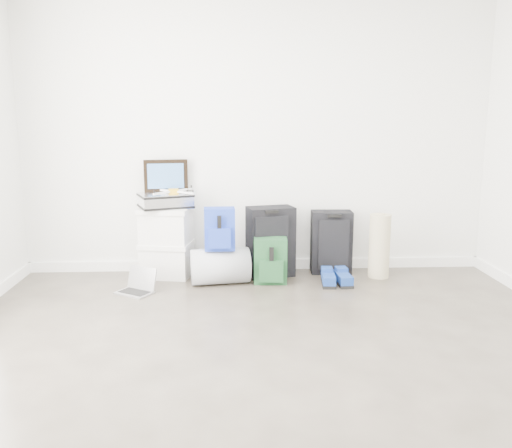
{
  "coord_description": "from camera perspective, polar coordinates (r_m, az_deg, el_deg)",
  "views": [
    {
      "loc": [
        -0.27,
        -2.75,
        1.5
      ],
      "look_at": [
        -0.04,
        1.9,
        0.58
      ],
      "focal_mm": 38.0,
      "sensor_mm": 36.0,
      "label": 1
    }
  ],
  "objects": [
    {
      "name": "ground",
      "position": [
        3.15,
        2.53,
        -17.3
      ],
      "size": [
        5.0,
        5.0,
        0.0
      ],
      "primitive_type": "plane",
      "color": "#332C25",
      "rests_on": "ground"
    },
    {
      "name": "room_envelope",
      "position": [
        2.79,
        2.81,
        15.72
      ],
      "size": [
        4.52,
        5.02,
        2.71
      ],
      "color": "white",
      "rests_on": "ground"
    },
    {
      "name": "boxes_stack",
      "position": [
        5.23,
        -9.37,
        -1.86
      ],
      "size": [
        0.53,
        0.46,
        0.67
      ],
      "rotation": [
        0.0,
        0.0,
        -0.19
      ],
      "color": "silver",
      "rests_on": "ground"
    },
    {
      "name": "briefcase",
      "position": [
        5.15,
        -9.51,
        2.45
      ],
      "size": [
        0.55,
        0.48,
        0.13
      ],
      "primitive_type": "cube",
      "rotation": [
        0.0,
        0.0,
        0.35
      ],
      "color": "#B2B2B7",
      "rests_on": "boxes_stack"
    },
    {
      "name": "painting",
      "position": [
        5.22,
        -9.47,
        5.02
      ],
      "size": [
        0.41,
        0.09,
        0.31
      ],
      "rotation": [
        0.0,
        0.0,
        0.15
      ],
      "color": "black",
      "rests_on": "briefcase"
    },
    {
      "name": "drone",
      "position": [
        5.11,
        -8.68,
        3.43
      ],
      "size": [
        0.41,
        0.41,
        0.05
      ],
      "rotation": [
        0.0,
        0.0,
        0.11
      ],
      "color": "gold",
      "rests_on": "briefcase"
    },
    {
      "name": "duffel_bag",
      "position": [
        4.97,
        -3.8,
        -4.46
      ],
      "size": [
        0.57,
        0.4,
        0.33
      ],
      "primitive_type": "cylinder",
      "rotation": [
        0.0,
        1.57,
        0.15
      ],
      "color": "#93959B",
      "rests_on": "ground"
    },
    {
      "name": "blue_backpack",
      "position": [
        4.86,
        -3.86,
        -0.61
      ],
      "size": [
        0.28,
        0.21,
        0.38
      ],
      "rotation": [
        0.0,
        0.0,
        0.04
      ],
      "color": "#171F97",
      "rests_on": "duffel_bag"
    },
    {
      "name": "large_suitcase",
      "position": [
        5.16,
        1.55,
        -1.88
      ],
      "size": [
        0.48,
        0.37,
        0.67
      ],
      "rotation": [
        0.0,
        0.0,
        0.24
      ],
      "color": "black",
      "rests_on": "ground"
    },
    {
      "name": "green_backpack",
      "position": [
        4.97,
        1.53,
        -3.98
      ],
      "size": [
        0.31,
        0.23,
        0.42
      ],
      "rotation": [
        0.0,
        0.0,
        -0.05
      ],
      "color": "#13361C",
      "rests_on": "ground"
    },
    {
      "name": "carry_on",
      "position": [
        5.32,
        7.94,
        -1.91
      ],
      "size": [
        0.4,
        0.27,
        0.61
      ],
      "rotation": [
        0.0,
        0.0,
        -0.04
      ],
      "color": "black",
      "rests_on": "ground"
    },
    {
      "name": "shoes",
      "position": [
        5.02,
        8.4,
        -5.76
      ],
      "size": [
        0.28,
        0.32,
        0.1
      ],
      "rotation": [
        0.0,
        0.0,
        -0.04
      ],
      "color": "black",
      "rests_on": "ground"
    },
    {
      "name": "rolled_rug",
      "position": [
        5.26,
        12.86,
        -2.27
      ],
      "size": [
        0.2,
        0.2,
        0.61
      ],
      "primitive_type": "cylinder",
      "color": "tan",
      "rests_on": "ground"
    },
    {
      "name": "laptop",
      "position": [
        4.86,
        -12.36,
        -6.45
      ],
      "size": [
        0.37,
        0.34,
        0.21
      ],
      "rotation": [
        0.0,
        0.0,
        -0.57
      ],
      "color": "#B3B3B8",
      "rests_on": "ground"
    }
  ]
}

